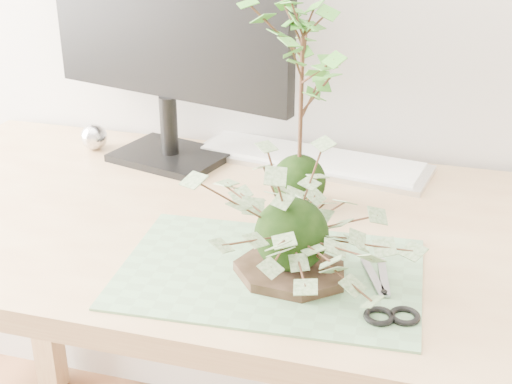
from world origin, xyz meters
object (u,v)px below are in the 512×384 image
at_px(keyboard, 311,159).
at_px(monitor, 165,23).
at_px(desk, 302,273).
at_px(maple_kokedama, 302,51).
at_px(ivy_kokedama, 292,203).

bearing_deg(keyboard, monitor, -160.62).
bearing_deg(keyboard, desk, -71.25).
relative_size(desk, keyboard, 3.20).
relative_size(maple_kokedama, monitor, 0.74).
bearing_deg(monitor, desk, -20.30).
relative_size(maple_kokedama, keyboard, 0.80).
xyz_separation_m(maple_kokedama, keyboard, (-0.02, 0.20, -0.27)).
distance_m(desk, monitor, 0.55).
height_order(desk, monitor, monitor).
bearing_deg(maple_kokedama, desk, -71.39).
bearing_deg(desk, keyboard, 99.60).
bearing_deg(desk, monitor, 144.93).
distance_m(ivy_kokedama, keyboard, 0.46).
distance_m(maple_kokedama, keyboard, 0.34).
xyz_separation_m(maple_kokedama, monitor, (-0.30, 0.15, -0.00)).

